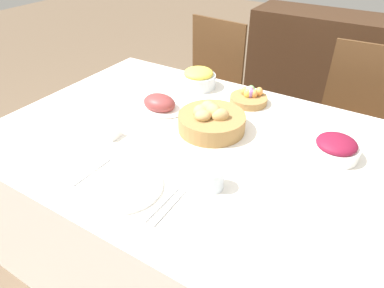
# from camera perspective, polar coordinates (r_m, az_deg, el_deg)

# --- Properties ---
(ground_plane) EXTENTS (12.00, 12.00, 0.00)m
(ground_plane) POSITION_cam_1_polar(r_m,az_deg,el_deg) (1.94, 1.75, -18.95)
(ground_plane) COLOR brown
(dining_table) EXTENTS (1.79, 1.17, 0.77)m
(dining_table) POSITION_cam_1_polar(r_m,az_deg,el_deg) (1.65, 1.99, -10.92)
(dining_table) COLOR white
(dining_table) RESTS_ON ground
(chair_far_left) EXTENTS (0.46, 0.46, 0.97)m
(chair_far_left) POSITION_cam_1_polar(r_m,az_deg,el_deg) (2.43, 2.47, 9.09)
(chair_far_left) COLOR brown
(chair_far_left) RESTS_ON ground
(chair_far_right) EXTENTS (0.43, 0.43, 0.97)m
(chair_far_right) POSITION_cam_1_polar(r_m,az_deg,el_deg) (2.19, 25.17, 2.48)
(chair_far_right) COLOR brown
(chair_far_right) RESTS_ON ground
(sideboard) EXTENTS (1.11, 0.44, 0.91)m
(sideboard) POSITION_cam_1_polar(r_m,az_deg,el_deg) (3.10, 20.17, 11.55)
(sideboard) COLOR #3D2616
(sideboard) RESTS_ON ground
(bread_basket) EXTENTS (0.29, 0.29, 0.13)m
(bread_basket) POSITION_cam_1_polar(r_m,az_deg,el_deg) (1.46, 3.22, 3.92)
(bread_basket) COLOR #9E7542
(bread_basket) RESTS_ON dining_table
(egg_basket) EXTENTS (0.18, 0.18, 0.08)m
(egg_basket) POSITION_cam_1_polar(r_m,az_deg,el_deg) (1.71, 9.51, 7.70)
(egg_basket) COLOR #9E7542
(egg_basket) RESTS_ON dining_table
(ham_platter) EXTENTS (0.25, 0.17, 0.08)m
(ham_platter) POSITION_cam_1_polar(r_m,az_deg,el_deg) (1.64, -5.44, 6.65)
(ham_platter) COLOR white
(ham_platter) RESTS_ON dining_table
(pineapple_bowl) EXTENTS (0.18, 0.18, 0.11)m
(pineapple_bowl) POSITION_cam_1_polar(r_m,az_deg,el_deg) (1.84, 1.09, 10.93)
(pineapple_bowl) COLOR silver
(pineapple_bowl) RESTS_ON dining_table
(beet_salad_bowl) EXTENTS (0.18, 0.18, 0.08)m
(beet_salad_bowl) POSITION_cam_1_polar(r_m,az_deg,el_deg) (1.41, 22.82, -0.59)
(beet_salad_bowl) COLOR white
(beet_salad_bowl) RESTS_ON dining_table
(dinner_plate) EXTENTS (0.26, 0.26, 0.01)m
(dinner_plate) POSITION_cam_1_polar(r_m,az_deg,el_deg) (1.20, -11.13, -6.97)
(dinner_plate) COLOR white
(dinner_plate) RESTS_ON dining_table
(fork) EXTENTS (0.01, 0.18, 0.00)m
(fork) POSITION_cam_1_polar(r_m,az_deg,el_deg) (1.29, -16.33, -4.48)
(fork) COLOR #B7B7BC
(fork) RESTS_ON dining_table
(knife) EXTENTS (0.01, 0.18, 0.00)m
(knife) POSITION_cam_1_polar(r_m,az_deg,el_deg) (1.12, -5.04, -9.95)
(knife) COLOR #B7B7BC
(knife) RESTS_ON dining_table
(spoon) EXTENTS (0.01, 0.18, 0.00)m
(spoon) POSITION_cam_1_polar(r_m,az_deg,el_deg) (1.11, -3.76, -10.54)
(spoon) COLOR #B7B7BC
(spoon) RESTS_ON dining_table
(drinking_cup) EXTENTS (0.08, 0.08, 0.07)m
(drinking_cup) POSITION_cam_1_polar(r_m,az_deg,el_deg) (1.16, 3.47, -5.84)
(drinking_cup) COLOR silver
(drinking_cup) RESTS_ON dining_table
(butter_dish) EXTENTS (0.10, 0.06, 0.03)m
(butter_dish) POSITION_cam_1_polar(r_m,az_deg,el_deg) (1.47, -13.81, 1.92)
(butter_dish) COLOR white
(butter_dish) RESTS_ON dining_table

